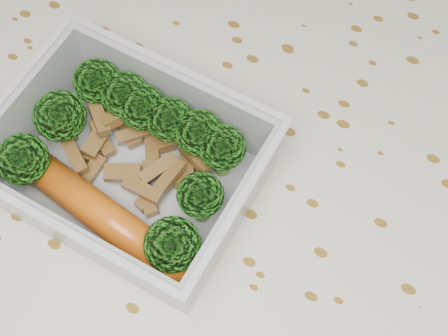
% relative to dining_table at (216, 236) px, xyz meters
% --- Properties ---
extents(dining_table, '(1.40, 0.90, 0.75)m').
position_rel_dining_table_xyz_m(dining_table, '(0.00, 0.00, 0.00)').
color(dining_table, brown).
rests_on(dining_table, ground).
extents(tablecloth, '(1.46, 0.96, 0.19)m').
position_rel_dining_table_xyz_m(tablecloth, '(0.00, 0.00, 0.05)').
color(tablecloth, silver).
rests_on(tablecloth, dining_table).
extents(lunch_container, '(0.17, 0.13, 0.06)m').
position_rel_dining_table_xyz_m(lunch_container, '(-0.05, -0.02, 0.11)').
color(lunch_container, silver).
rests_on(lunch_container, tablecloth).
extents(broccoli_florets, '(0.14, 0.11, 0.05)m').
position_rel_dining_table_xyz_m(broccoli_florets, '(-0.05, -0.00, 0.12)').
color(broccoli_florets, '#608C3F').
rests_on(broccoli_florets, lunch_container).
extents(meat_pile, '(0.10, 0.06, 0.03)m').
position_rel_dining_table_xyz_m(meat_pile, '(-0.05, -0.01, 0.10)').
color(meat_pile, brown).
rests_on(meat_pile, lunch_container).
extents(sausage, '(0.14, 0.04, 0.02)m').
position_rel_dining_table_xyz_m(sausage, '(-0.05, -0.05, 0.11)').
color(sausage, '#C85710').
rests_on(sausage, lunch_container).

